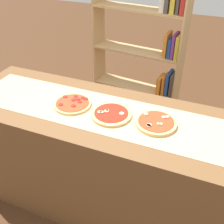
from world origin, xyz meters
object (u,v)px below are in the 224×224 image
at_px(pizza_mushroom_2, 156,123).
at_px(bookshelf, 149,55).
at_px(pizza_mushroom_1, 111,114).
at_px(pizza_pepperoni_0, 73,104).

xyz_separation_m(pizza_mushroom_2, bookshelf, (-0.37, 1.20, -0.10)).
xyz_separation_m(pizza_mushroom_1, pizza_mushroom_2, (0.29, 0.02, 0.00)).
relative_size(pizza_mushroom_1, pizza_mushroom_2, 1.03).
bearing_deg(pizza_mushroom_2, bookshelf, 107.20).
distance_m(pizza_pepperoni_0, pizza_mushroom_1, 0.29).
distance_m(pizza_mushroom_2, bookshelf, 1.26).
bearing_deg(pizza_pepperoni_0, pizza_mushroom_1, -3.06).
relative_size(pizza_pepperoni_0, pizza_mushroom_2, 0.99).
distance_m(pizza_pepperoni_0, pizza_mushroom_2, 0.58).
xyz_separation_m(pizza_pepperoni_0, pizza_mushroom_2, (0.58, 0.00, 0.00)).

